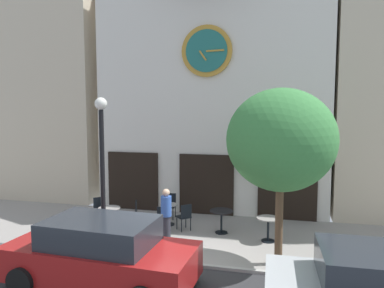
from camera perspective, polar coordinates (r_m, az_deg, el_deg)
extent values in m
cube|color=gray|center=(11.98, 2.42, -14.23)|extent=(26.01, 4.73, 0.05)
cube|color=#A8A5A0|center=(9.83, -0.36, -18.39)|extent=(26.01, 0.12, 0.08)
cube|color=silver|center=(14.76, 3.16, 6.92)|extent=(8.97, 2.18, 8.76)
cylinder|color=#B7842D|center=(13.79, 2.32, 14.36)|extent=(1.89, 0.10, 1.89)
cylinder|color=#1E6660|center=(13.73, 2.27, 14.39)|extent=(1.55, 0.04, 1.55)
cube|color=#B7842D|center=(13.69, 1.71, 13.69)|extent=(0.30, 0.03, 0.38)
cube|color=#B7842D|center=(13.63, 3.64, 14.41)|extent=(0.66, 0.03, 0.08)
cube|color=black|center=(14.81, -9.22, -5.72)|extent=(2.09, 0.10, 2.30)
cube|color=black|center=(13.95, 2.25, -6.35)|extent=(2.09, 0.10, 2.30)
cube|color=black|center=(13.70, 14.70, -6.76)|extent=(2.09, 0.10, 2.30)
cube|color=#72A84C|center=(13.17, 12.78, -1.46)|extent=(2.87, 0.90, 0.12)
cube|color=beige|center=(19.55, -21.96, 15.23)|extent=(6.76, 4.67, 14.90)
cylinder|color=black|center=(11.55, -13.62, -14.07)|extent=(0.32, 0.32, 0.36)
cylinder|color=black|center=(11.08, -13.84, -5.17)|extent=(0.14, 0.14, 4.00)
sphere|color=white|center=(10.89, -14.10, 6.17)|extent=(0.36, 0.36, 0.36)
cylinder|color=brown|center=(9.82, 13.48, -11.71)|extent=(0.20, 0.20, 2.28)
ellipsoid|color=#3D8442|center=(9.42, 13.77, 0.61)|extent=(2.76, 2.48, 2.62)
cylinder|color=black|center=(12.77, -12.81, -11.31)|extent=(0.07, 0.07, 0.71)
cylinder|color=black|center=(12.87, -12.78, -12.76)|extent=(0.40, 0.40, 0.03)
cylinder|color=gray|center=(12.67, -12.85, -9.78)|extent=(0.74, 0.74, 0.03)
cylinder|color=black|center=(12.89, -3.68, -10.99)|extent=(0.07, 0.07, 0.71)
cylinder|color=black|center=(13.00, -3.67, -12.44)|extent=(0.40, 0.40, 0.03)
cylinder|color=gray|center=(12.80, -3.69, -9.46)|extent=(0.62, 0.62, 0.03)
cylinder|color=black|center=(12.10, 4.63, -12.08)|extent=(0.07, 0.07, 0.73)
cylinder|color=black|center=(12.21, 4.62, -13.65)|extent=(0.40, 0.40, 0.03)
cylinder|color=black|center=(11.99, 4.64, -10.40)|extent=(0.76, 0.76, 0.03)
cylinder|color=black|center=(11.58, 11.84, -13.03)|extent=(0.07, 0.07, 0.72)
cylinder|color=black|center=(11.69, 11.80, -14.63)|extent=(0.40, 0.40, 0.03)
cylinder|color=gray|center=(11.47, 11.87, -11.32)|extent=(0.70, 0.70, 0.03)
cube|color=black|center=(13.38, -14.20, -10.13)|extent=(0.56, 0.56, 0.04)
cube|color=black|center=(13.49, -14.40, -9.01)|extent=(0.32, 0.28, 0.45)
cylinder|color=black|center=(13.25, -14.75, -11.31)|extent=(0.03, 0.03, 0.45)
cylinder|color=black|center=(13.32, -13.29, -11.19)|extent=(0.03, 0.03, 0.45)
cylinder|color=black|center=(13.57, -15.05, -10.92)|extent=(0.03, 0.03, 0.45)
cylinder|color=black|center=(13.64, -13.63, -10.80)|extent=(0.03, 0.03, 0.45)
cube|color=black|center=(12.75, -9.56, -10.81)|extent=(0.52, 0.52, 0.04)
cube|color=black|center=(12.69, -8.75, -9.83)|extent=(0.17, 0.37, 0.45)
cylinder|color=black|center=(12.99, -10.28, -11.56)|extent=(0.03, 0.03, 0.45)
cylinder|color=black|center=(12.67, -10.36, -12.01)|extent=(0.03, 0.03, 0.45)
cylinder|color=black|center=(12.98, -8.75, -11.55)|extent=(0.03, 0.03, 0.45)
cylinder|color=black|center=(12.65, -8.79, -12.00)|extent=(0.03, 0.03, 0.45)
cube|color=black|center=(12.14, -4.56, -11.60)|extent=(0.50, 0.50, 0.04)
cube|color=black|center=(11.91, -4.58, -10.82)|extent=(0.37, 0.15, 0.45)
cylinder|color=black|center=(12.37, -3.74, -12.35)|extent=(0.03, 0.03, 0.45)
cylinder|color=black|center=(12.38, -5.35, -12.36)|extent=(0.03, 0.03, 0.45)
cylinder|color=black|center=(12.05, -3.73, -12.85)|extent=(0.03, 0.03, 0.45)
cylinder|color=black|center=(12.06, -5.39, -12.86)|extent=(0.03, 0.03, 0.45)
cube|color=black|center=(12.32, -1.31, -11.33)|extent=(0.57, 0.57, 0.04)
cube|color=black|center=(12.10, -0.92, -10.53)|extent=(0.31, 0.29, 0.45)
cylinder|color=black|center=(12.61, -0.98, -12.00)|extent=(0.03, 0.03, 0.45)
cylinder|color=black|center=(12.46, -2.39, -12.22)|extent=(0.03, 0.03, 0.45)
cylinder|color=black|center=(12.32, -0.22, -12.42)|extent=(0.03, 0.03, 0.45)
cylinder|color=black|center=(12.17, -1.66, -12.66)|extent=(0.03, 0.03, 0.45)
cube|color=black|center=(13.58, -3.53, -9.73)|extent=(0.41, 0.41, 0.04)
cube|color=black|center=(13.69, -3.33, -8.63)|extent=(0.38, 0.05, 0.45)
cylinder|color=black|center=(13.53, -4.42, -10.78)|extent=(0.03, 0.03, 0.45)
cylinder|color=black|center=(13.44, -3.01, -10.89)|extent=(0.03, 0.03, 0.45)
cylinder|color=black|center=(13.84, -4.02, -10.40)|extent=(0.03, 0.03, 0.45)
cylinder|color=black|center=(13.76, -2.64, -10.50)|extent=(0.03, 0.03, 0.45)
cylinder|color=#2D2D38|center=(11.17, -4.05, -13.28)|extent=(0.27, 0.27, 0.85)
cylinder|color=#3359B2|center=(10.96, -4.08, -9.69)|extent=(0.33, 0.33, 0.60)
sphere|color=tan|center=(10.85, -4.09, -7.60)|extent=(0.22, 0.22, 0.22)
cube|color=maroon|center=(8.90, -14.03, -17.30)|extent=(4.39, 2.03, 0.75)
cube|color=#262B33|center=(8.67, -14.14, -13.30)|extent=(2.49, 1.71, 0.60)
cylinder|color=black|center=(9.20, -2.91, -18.22)|extent=(0.65, 0.25, 0.64)
cylinder|color=black|center=(9.13, -25.20, -18.94)|extent=(0.65, 0.25, 0.64)
cylinder|color=black|center=(10.43, -18.36, -15.56)|extent=(0.65, 0.25, 0.64)
cylinder|color=black|center=(8.47, 16.75, -20.66)|extent=(0.64, 0.23, 0.64)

